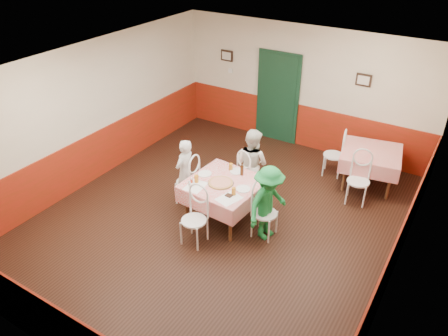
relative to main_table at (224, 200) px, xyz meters
The scene contains 38 objects.
floor 0.38m from the main_table, 108.49° to the right, with size 7.00×7.00×0.00m, color black.
ceiling 2.43m from the main_table, 108.49° to the right, with size 7.00×7.00×0.00m, color white.
back_wall 3.59m from the main_table, 90.35° to the left, with size 6.00×0.10×2.80m, color beige.
front_wall 3.71m from the main_table, 90.34° to the right, with size 6.00×0.10×2.80m, color beige.
left_wall 3.19m from the main_table, behind, with size 0.10×7.00×2.80m, color beige.
right_wall 3.15m from the main_table, ahead, with size 0.10×7.00×2.80m, color beige.
wainscot_back 3.42m from the main_table, 90.35° to the left, with size 6.00×0.03×1.00m, color maroon.
wainscot_left 3.01m from the main_table, behind, with size 0.03×7.00×1.00m, color maroon.
wainscot_right 2.97m from the main_table, ahead, with size 0.03×7.00×1.00m, color maroon.
door 3.51m from the main_table, 100.39° to the left, with size 0.96×0.06×2.10m, color black.
picture_left 4.21m from the main_table, 120.82° to the left, with size 0.32×0.03×0.26m, color black.
picture_right 3.91m from the main_table, 69.31° to the left, with size 0.32×0.03×0.26m, color black.
thermostat 4.05m from the main_table, 119.55° to the left, with size 0.10×0.03×0.10m, color white.
main_table is the anchor object (origin of this frame).
second_table 3.14m from the main_table, 53.14° to the left, with size 1.12×1.12×0.77m, color red.
chair_left 0.85m from the main_table, behind, with size 0.42×0.42×0.90m, color white, non-canonical shape.
chair_right 0.85m from the main_table, ahead, with size 0.42×0.42×0.90m, color white, non-canonical shape.
chair_far 0.85m from the main_table, 86.05° to the left, with size 0.42×0.42×0.90m, color white, non-canonical shape.
chair_near 0.85m from the main_table, 93.95° to the right, with size 0.42×0.42×0.90m, color white, non-canonical shape.
chair_second_a 2.76m from the main_table, 65.71° to the left, with size 0.42×0.42×0.90m, color white, non-canonical shape.
chair_second_b 2.58m from the main_table, 43.11° to the left, with size 0.42×0.42×0.90m, color white, non-canonical shape.
pizza 0.41m from the main_table, 117.86° to the right, with size 0.43×0.43×0.03m, color #B74723.
plate_left 0.59m from the main_table, behind, with size 0.25×0.25×0.01m, color white.
plate_right 0.56m from the main_table, ahead, with size 0.25×0.25×0.01m, color white.
plate_far 0.58m from the main_table, 89.31° to the left, with size 0.25×0.25×0.01m, color white.
glass_a 0.66m from the main_table, 148.74° to the right, with size 0.07×0.07×0.14m, color #BF7219.
glass_b 0.61m from the main_table, 35.32° to the right, with size 0.07×0.07×0.13m, color #BF7219.
glass_c 0.63m from the main_table, 105.58° to the left, with size 0.07×0.07×0.13m, color #BF7219.
beer_bottle 0.64m from the main_table, 69.84° to the left, with size 0.06×0.06×0.22m, color #381C0A.
shaker_a 0.75m from the main_table, 137.17° to the right, with size 0.04×0.04×0.09m, color silver.
shaker_b 0.75m from the main_table, 131.50° to the right, with size 0.04×0.04×0.09m, color silver.
shaker_c 0.71m from the main_table, 146.33° to the right, with size 0.04×0.04×0.09m, color #B23319.
menu_left 0.64m from the main_table, 133.65° to the right, with size 0.30×0.40×0.00m, color white.
menu_right 0.64m from the main_table, 48.83° to the right, with size 0.30×0.40×0.00m, color white.
wallet 0.59m from the main_table, 47.52° to the right, with size 0.11×0.09×0.02m, color black.
diner_left 0.94m from the main_table, behind, with size 0.48×0.31×1.31m, color gray.
diner_far 0.96m from the main_table, 86.05° to the left, with size 0.69×0.54×1.43m, color gray.
diner_right 0.95m from the main_table, ahead, with size 0.88×0.51×1.36m, color gray.
Camera 1 is at (3.41, -5.40, 4.86)m, focal length 35.00 mm.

